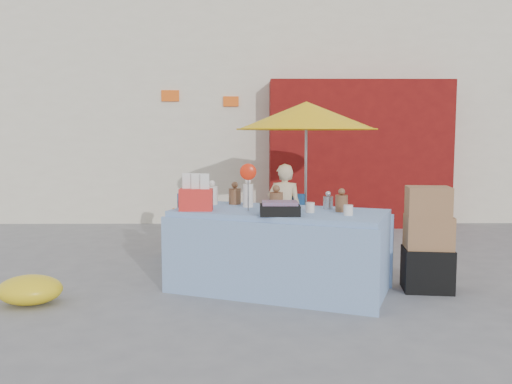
{
  "coord_description": "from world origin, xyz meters",
  "views": [
    {
      "loc": [
        0.25,
        -5.47,
        1.64
      ],
      "look_at": [
        0.31,
        0.6,
        1.0
      ],
      "focal_mm": 38.0,
      "sensor_mm": 36.0,
      "label": 1
    }
  ],
  "objects_px": {
    "market_table": "(279,249)",
    "umbrella": "(306,116)",
    "vendor_beige": "(284,210)",
    "chair_left": "(191,240)",
    "chair_right": "(285,240)",
    "box_stack": "(428,243)",
    "vendor_orange": "(192,215)"
  },
  "relations": [
    {
      "from": "market_table",
      "to": "umbrella",
      "type": "bearing_deg",
      "value": 96.47
    },
    {
      "from": "vendor_beige",
      "to": "chair_left",
      "type": "bearing_deg",
      "value": 16.2
    },
    {
      "from": "market_table",
      "to": "chair_right",
      "type": "bearing_deg",
      "value": 104.82
    },
    {
      "from": "umbrella",
      "to": "box_stack",
      "type": "relative_size",
      "value": 1.89
    },
    {
      "from": "vendor_orange",
      "to": "chair_left",
      "type": "bearing_deg",
      "value": 101.22
    },
    {
      "from": "box_stack",
      "to": "chair_left",
      "type": "bearing_deg",
      "value": 150.51
    },
    {
      "from": "chair_left",
      "to": "vendor_beige",
      "type": "distance_m",
      "value": 1.31
    },
    {
      "from": "market_table",
      "to": "vendor_beige",
      "type": "xyz_separation_m",
      "value": [
        0.16,
        1.61,
        0.19
      ]
    },
    {
      "from": "market_table",
      "to": "chair_left",
      "type": "bearing_deg",
      "value": 147.63
    },
    {
      "from": "chair_left",
      "to": "vendor_beige",
      "type": "relative_size",
      "value": 0.67
    },
    {
      "from": "vendor_beige",
      "to": "box_stack",
      "type": "bearing_deg",
      "value": 140.75
    },
    {
      "from": "box_stack",
      "to": "vendor_beige",
      "type": "bearing_deg",
      "value": 130.7
    },
    {
      "from": "vendor_beige",
      "to": "market_table",
      "type": "bearing_deg",
      "value": 94.27
    },
    {
      "from": "chair_right",
      "to": "umbrella",
      "type": "bearing_deg",
      "value": 53.79
    },
    {
      "from": "market_table",
      "to": "vendor_orange",
      "type": "bearing_deg",
      "value": 145.34
    },
    {
      "from": "chair_left",
      "to": "box_stack",
      "type": "relative_size",
      "value": 0.77
    },
    {
      "from": "market_table",
      "to": "vendor_beige",
      "type": "bearing_deg",
      "value": 105.45
    },
    {
      "from": "umbrella",
      "to": "chair_left",
      "type": "bearing_deg",
      "value": -169.58
    },
    {
      "from": "market_table",
      "to": "chair_left",
      "type": "distance_m",
      "value": 1.84
    },
    {
      "from": "chair_left",
      "to": "chair_right",
      "type": "xyz_separation_m",
      "value": [
        1.25,
        0.0,
        0.0
      ]
    },
    {
      "from": "umbrella",
      "to": "box_stack",
      "type": "xyz_separation_m",
      "value": [
        1.11,
        -1.79,
        -1.38
      ]
    },
    {
      "from": "chair_left",
      "to": "vendor_beige",
      "type": "xyz_separation_m",
      "value": [
        1.25,
        0.13,
        0.38
      ]
    },
    {
      "from": "chair_right",
      "to": "umbrella",
      "type": "distance_m",
      "value": 1.69
    },
    {
      "from": "chair_right",
      "to": "vendor_beige",
      "type": "relative_size",
      "value": 0.67
    },
    {
      "from": "chair_left",
      "to": "umbrella",
      "type": "relative_size",
      "value": 0.41
    },
    {
      "from": "vendor_orange",
      "to": "box_stack",
      "type": "height_order",
      "value": "vendor_orange"
    },
    {
      "from": "market_table",
      "to": "chair_right",
      "type": "height_order",
      "value": "market_table"
    },
    {
      "from": "market_table",
      "to": "vendor_orange",
      "type": "xyz_separation_m",
      "value": [
        -1.09,
        1.61,
        0.13
      ]
    },
    {
      "from": "chair_left",
      "to": "box_stack",
      "type": "xyz_separation_m",
      "value": [
        2.65,
        -1.5,
        0.25
      ]
    },
    {
      "from": "umbrella",
      "to": "vendor_beige",
      "type": "bearing_deg",
      "value": -153.43
    },
    {
      "from": "chair_right",
      "to": "vendor_beige",
      "type": "height_order",
      "value": "vendor_beige"
    },
    {
      "from": "vendor_orange",
      "to": "box_stack",
      "type": "bearing_deg",
      "value": 158.43
    }
  ]
}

